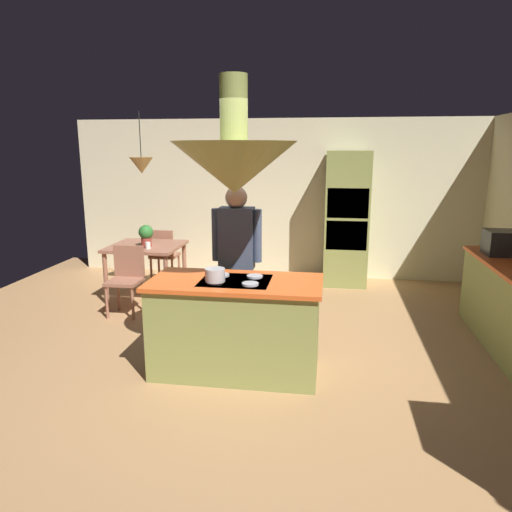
% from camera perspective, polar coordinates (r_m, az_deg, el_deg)
% --- Properties ---
extents(ground, '(8.16, 8.16, 0.00)m').
position_cam_1_polar(ground, '(4.92, -1.91, -12.45)').
color(ground, '#AD7F51').
extents(wall_back, '(6.80, 0.10, 2.55)m').
position_cam_1_polar(wall_back, '(7.90, 2.67, 6.82)').
color(wall_back, beige).
rests_on(wall_back, ground).
extents(kitchen_island, '(1.60, 0.79, 0.92)m').
position_cam_1_polar(kitchen_island, '(4.56, -2.42, -8.32)').
color(kitchen_island, '#8C934C').
rests_on(kitchen_island, ground).
extents(oven_tower, '(0.66, 0.62, 2.05)m').
position_cam_1_polar(oven_tower, '(7.49, 10.73, 4.36)').
color(oven_tower, '#8C934C').
rests_on(oven_tower, ground).
extents(dining_table, '(0.98, 0.93, 0.76)m').
position_cam_1_polar(dining_table, '(6.91, -12.97, 0.44)').
color(dining_table, '#9B614A').
rests_on(dining_table, ground).
extents(person_at_island, '(0.53, 0.23, 1.71)m').
position_cam_1_polar(person_at_island, '(5.05, -2.30, 0.07)').
color(person_at_island, tan).
rests_on(person_at_island, ground).
extents(range_hood, '(1.10, 1.10, 1.00)m').
position_cam_1_polar(range_hood, '(4.25, -2.61, 10.86)').
color(range_hood, '#8C934C').
extents(pendant_light_over_table, '(0.32, 0.32, 0.82)m').
position_cam_1_polar(pendant_light_over_table, '(6.76, -13.48, 10.47)').
color(pendant_light_over_table, '#E0B266').
extents(chair_facing_island, '(0.40, 0.40, 0.87)m').
position_cam_1_polar(chair_facing_island, '(6.33, -15.16, -2.22)').
color(chair_facing_island, '#9B614A').
rests_on(chair_facing_island, ground).
extents(chair_by_back_wall, '(0.40, 0.40, 0.87)m').
position_cam_1_polar(chair_by_back_wall, '(7.57, -11.02, 0.41)').
color(chair_by_back_wall, '#9B614A').
rests_on(chair_by_back_wall, ground).
extents(potted_plant_on_table, '(0.20, 0.20, 0.30)m').
position_cam_1_polar(potted_plant_on_table, '(6.76, -12.97, 2.52)').
color(potted_plant_on_table, '#99382D').
rests_on(potted_plant_on_table, dining_table).
extents(cup_on_table, '(0.07, 0.07, 0.09)m').
position_cam_1_polar(cup_on_table, '(6.63, -12.75, 1.24)').
color(cup_on_table, white).
rests_on(cup_on_table, dining_table).
extents(microwave_on_counter, '(0.46, 0.36, 0.28)m').
position_cam_1_polar(microwave_on_counter, '(6.13, 27.72, 1.40)').
color(microwave_on_counter, '#232326').
rests_on(microwave_on_counter, counter_run_right).
extents(cooking_pot_on_cooktop, '(0.18, 0.18, 0.12)m').
position_cam_1_polar(cooking_pot_on_cooktop, '(4.31, -4.91, -2.26)').
color(cooking_pot_on_cooktop, '#B2B2B7').
rests_on(cooking_pot_on_cooktop, kitchen_island).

